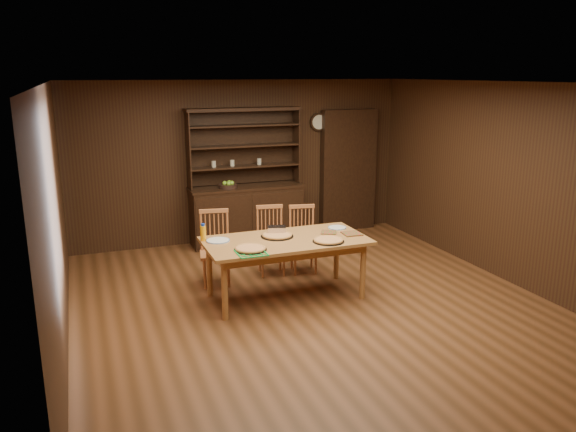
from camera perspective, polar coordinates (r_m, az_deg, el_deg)
name	(u,v)px	position (r m, az deg, el deg)	size (l,w,h in m)	color
floor	(313,304)	(6.84, 2.53, -8.97)	(6.00, 6.00, 0.00)	brown
room_shell	(314,175)	(6.38, 2.68, 4.16)	(6.00, 6.00, 6.00)	white
china_hutch	(246,207)	(9.12, -4.26, 0.95)	(1.84, 0.52, 2.17)	black
doorway	(348,171)	(9.85, 6.13, 4.61)	(1.00, 0.18, 2.10)	black
wall_clock	(319,122)	(9.56, 3.12, 9.51)	(0.30, 0.05, 0.30)	black
dining_table	(286,245)	(6.81, -0.24, -2.99)	(1.97, 0.99, 0.75)	#A56939
chair_left	(215,245)	(7.41, -7.41, -2.93)	(0.46, 0.45, 0.98)	#C37643
chair_center	(271,238)	(7.73, -1.78, -2.24)	(0.44, 0.43, 0.95)	#C37643
chair_right	(303,237)	(7.82, 1.52, -2.11)	(0.44, 0.43, 0.93)	#C37643
pizza_left	(250,249)	(6.39, -3.84, -3.32)	(0.37, 0.37, 0.04)	black
pizza_right	(328,240)	(6.71, 4.13, -2.47)	(0.38, 0.38, 0.04)	black
pizza_center	(277,235)	(6.89, -1.11, -1.97)	(0.40, 0.40, 0.04)	black
cooling_rack	(251,253)	(6.28, -3.76, -3.74)	(0.31, 0.31, 0.01)	green
plate_left	(218,240)	(6.76, -7.13, -2.48)	(0.28, 0.28, 0.02)	silver
plate_right	(337,228)	(7.29, 5.01, -1.18)	(0.24, 0.24, 0.02)	silver
foil_dish	(277,230)	(7.03, -1.17, -1.42)	(0.22, 0.16, 0.09)	silver
juice_bottle	(203,233)	(6.79, -8.61, -1.70)	(0.07, 0.07, 0.21)	#FEA70D
pot_holder_a	(352,234)	(7.04, 6.49, -1.78)	(0.22, 0.22, 0.02)	#AE1323
pot_holder_b	(329,232)	(7.08, 4.16, -1.66)	(0.19, 0.19, 0.01)	#AE1323
fruit_bowl	(228,185)	(8.89, -6.11, 3.11)	(0.29, 0.29, 0.12)	black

